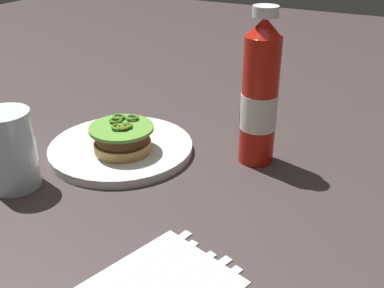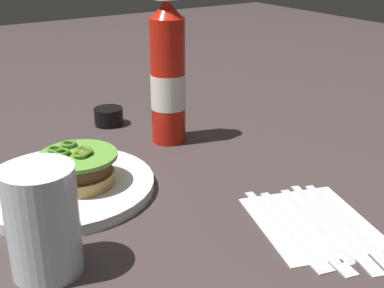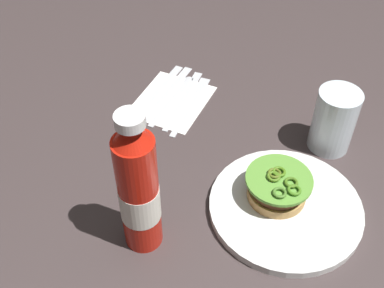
{
  "view_description": "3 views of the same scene",
  "coord_description": "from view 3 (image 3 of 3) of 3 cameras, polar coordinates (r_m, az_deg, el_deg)",
  "views": [
    {
      "loc": [
        0.6,
        0.34,
        0.39
      ],
      "look_at": [
        0.06,
        0.06,
        0.08
      ],
      "focal_mm": 43.03,
      "sensor_mm": 36.0,
      "label": 1
    },
    {
      "loc": [
        0.66,
        -0.33,
        0.35
      ],
      "look_at": [
        0.1,
        0.04,
        0.07
      ],
      "focal_mm": 47.84,
      "sensor_mm": 36.0,
      "label": 2
    },
    {
      "loc": [
        -0.52,
        -0.03,
        0.66
      ],
      "look_at": [
        0.06,
        0.05,
        0.08
      ],
      "focal_mm": 44.83,
      "sensor_mm": 36.0,
      "label": 3
    }
  ],
  "objects": [
    {
      "name": "ground_plane",
      "position": [
        0.84,
        2.75,
        -7.06
      ],
      "size": [
        3.0,
        3.0,
        0.0
      ],
      "primitive_type": "plane",
      "color": "#3B3030"
    },
    {
      "name": "steak_knife",
      "position": [
        1.06,
        -3.8,
        6.73
      ],
      "size": [
        0.21,
        0.08,
        0.0
      ],
      "color": "silver",
      "rests_on": "napkin"
    },
    {
      "name": "napkin",
      "position": [
        1.03,
        -2.42,
        5.16
      ],
      "size": [
        0.2,
        0.18,
        0.0
      ],
      "primitive_type": "cube",
      "rotation": [
        0.0,
        0.0,
        -0.31
      ],
      "color": "white",
      "rests_on": "ground_plane"
    },
    {
      "name": "fork_utensil",
      "position": [
        1.03,
        0.11,
        5.32
      ],
      "size": [
        0.2,
        0.06,
        0.0
      ],
      "color": "silver",
      "rests_on": "napkin"
    },
    {
      "name": "dinner_plate",
      "position": [
        0.84,
        11.04,
        -7.45
      ],
      "size": [
        0.26,
        0.26,
        0.02
      ],
      "primitive_type": "cylinder",
      "color": "silver",
      "rests_on": "ground_plane"
    },
    {
      "name": "spoon_utensil",
      "position": [
        1.05,
        -1.65,
        6.21
      ],
      "size": [
        0.18,
        0.08,
        0.0
      ],
      "color": "silver",
      "rests_on": "napkin"
    },
    {
      "name": "burger_sandwich",
      "position": [
        0.82,
        10.17,
        -5.06
      ],
      "size": [
        0.11,
        0.11,
        0.05
      ],
      "color": "tan",
      "rests_on": "dinner_plate"
    },
    {
      "name": "water_glass",
      "position": [
        0.93,
        16.54,
        2.7
      ],
      "size": [
        0.08,
        0.08,
        0.13
      ],
      "primitive_type": "cylinder",
      "color": "silver",
      "rests_on": "ground_plane"
    },
    {
      "name": "table_knife",
      "position": [
        1.04,
        -0.84,
        5.86
      ],
      "size": [
        0.21,
        0.06,
        0.0
      ],
      "color": "silver",
      "rests_on": "napkin"
    },
    {
      "name": "butter_knife",
      "position": [
        1.05,
        -2.76,
        6.46
      ],
      "size": [
        0.21,
        0.09,
        0.0
      ],
      "color": "silver",
      "rests_on": "napkin"
    },
    {
      "name": "ketchup_bottle",
      "position": [
        0.7,
        -6.39,
        -5.54
      ],
      "size": [
        0.06,
        0.06,
        0.27
      ],
      "color": "red",
      "rests_on": "ground_plane"
    }
  ]
}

